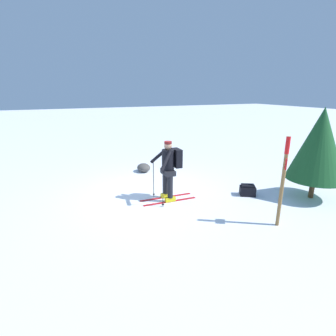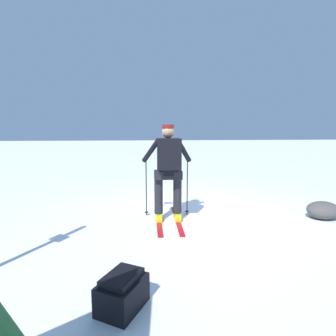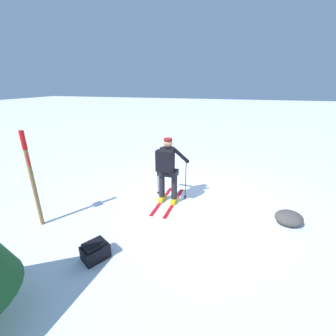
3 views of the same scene
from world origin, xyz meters
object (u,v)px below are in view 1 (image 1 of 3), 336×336
object	(u,v)px
trail_marker	(284,175)
dropped_backpack	(248,190)
skier	(169,166)
rock_boulder	(144,168)
pine_tree	(319,144)

from	to	relation	value
trail_marker	dropped_backpack	bearing A→B (deg)	161.46
skier	trail_marker	size ratio (longest dim) A/B	0.81
trail_marker	skier	bearing A→B (deg)	-144.80
skier	dropped_backpack	bearing A→B (deg)	73.60
rock_boulder	pine_tree	bearing A→B (deg)	39.86
pine_tree	rock_boulder	bearing A→B (deg)	-140.14
trail_marker	rock_boulder	size ratio (longest dim) A/B	3.62
dropped_backpack	rock_boulder	size ratio (longest dim) A/B	0.94
dropped_backpack	skier	bearing A→B (deg)	-106.40
rock_boulder	pine_tree	size ratio (longest dim) A/B	0.22
dropped_backpack	trail_marker	world-z (taller)	trail_marker
skier	dropped_backpack	distance (m)	2.51
skier	pine_tree	world-z (taller)	pine_tree
dropped_backpack	trail_marker	xyz separation A→B (m)	(1.73, -0.58, 1.08)
skier	dropped_backpack	world-z (taller)	skier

